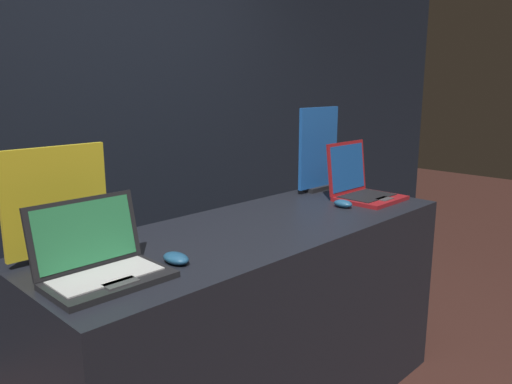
{
  "coord_description": "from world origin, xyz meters",
  "views": [
    {
      "loc": [
        -1.47,
        -1.09,
        1.52
      ],
      "look_at": [
        -0.0,
        0.35,
        1.07
      ],
      "focal_mm": 35.0,
      "sensor_mm": 36.0,
      "label": 1
    }
  ],
  "objects_px": {
    "mouse_front": "(176,258)",
    "promo_stand_back": "(318,151)",
    "promo_stand_front": "(57,206)",
    "laptop_back": "(361,186)",
    "laptop_front": "(100,261)",
    "mouse_back": "(343,204)"
  },
  "relations": [
    {
      "from": "mouse_front",
      "to": "promo_stand_front",
      "type": "height_order",
      "value": "promo_stand_front"
    },
    {
      "from": "mouse_front",
      "to": "laptop_back",
      "type": "bearing_deg",
      "value": 4.17
    },
    {
      "from": "laptop_front",
      "to": "promo_stand_back",
      "type": "height_order",
      "value": "promo_stand_back"
    },
    {
      "from": "promo_stand_front",
      "to": "mouse_front",
      "type": "bearing_deg",
      "value": -53.84
    },
    {
      "from": "laptop_back",
      "to": "mouse_back",
      "type": "height_order",
      "value": "laptop_back"
    },
    {
      "from": "laptop_front",
      "to": "laptop_back",
      "type": "height_order",
      "value": "laptop_back"
    },
    {
      "from": "mouse_front",
      "to": "mouse_back",
      "type": "relative_size",
      "value": 1.12
    },
    {
      "from": "laptop_back",
      "to": "promo_stand_back",
      "type": "relative_size",
      "value": 0.68
    },
    {
      "from": "mouse_front",
      "to": "promo_stand_back",
      "type": "distance_m",
      "value": 1.35
    },
    {
      "from": "mouse_back",
      "to": "promo_stand_back",
      "type": "bearing_deg",
      "value": 55.8
    },
    {
      "from": "mouse_back",
      "to": "promo_stand_back",
      "type": "xyz_separation_m",
      "value": [
        0.23,
        0.33,
        0.21
      ]
    },
    {
      "from": "laptop_front",
      "to": "laptop_back",
      "type": "distance_m",
      "value": 1.53
    },
    {
      "from": "laptop_front",
      "to": "mouse_front",
      "type": "relative_size",
      "value": 3.28
    },
    {
      "from": "laptop_back",
      "to": "mouse_back",
      "type": "bearing_deg",
      "value": -168.57
    },
    {
      "from": "mouse_front",
      "to": "promo_stand_front",
      "type": "distance_m",
      "value": 0.45
    },
    {
      "from": "laptop_front",
      "to": "promo_stand_front",
      "type": "height_order",
      "value": "promo_stand_front"
    },
    {
      "from": "promo_stand_front",
      "to": "mouse_back",
      "type": "xyz_separation_m",
      "value": [
        1.3,
        -0.29,
        -0.17
      ]
    },
    {
      "from": "promo_stand_back",
      "to": "mouse_front",
      "type": "bearing_deg",
      "value": -163.37
    },
    {
      "from": "promo_stand_back",
      "to": "mouse_back",
      "type": "bearing_deg",
      "value": -124.2
    },
    {
      "from": "mouse_front",
      "to": "mouse_back",
      "type": "xyz_separation_m",
      "value": [
        1.05,
        0.05,
        0.0
      ]
    },
    {
      "from": "promo_stand_front",
      "to": "promo_stand_back",
      "type": "distance_m",
      "value": 1.53
    },
    {
      "from": "promo_stand_front",
      "to": "laptop_front",
      "type": "bearing_deg",
      "value": -90.0
    }
  ]
}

